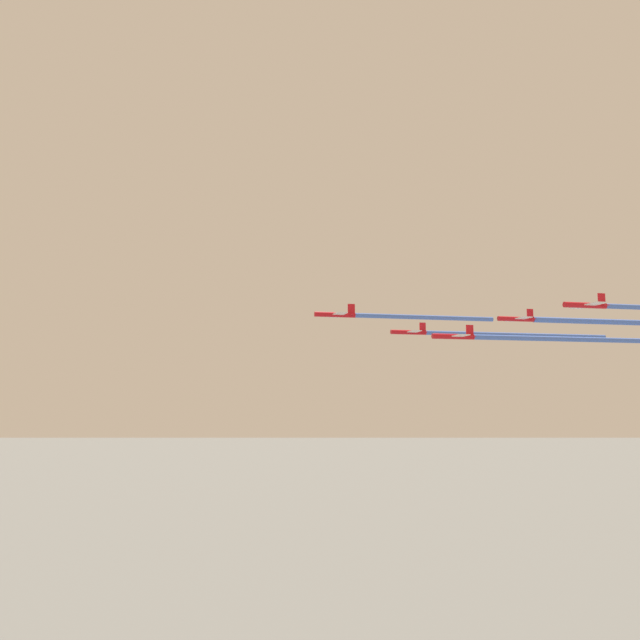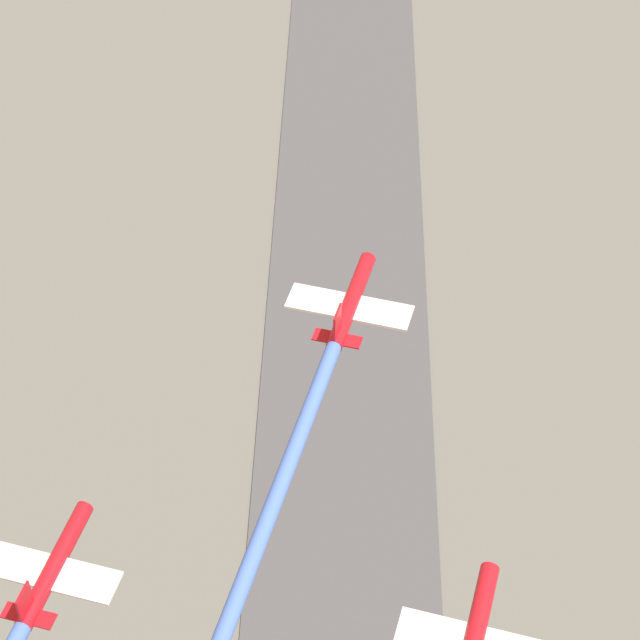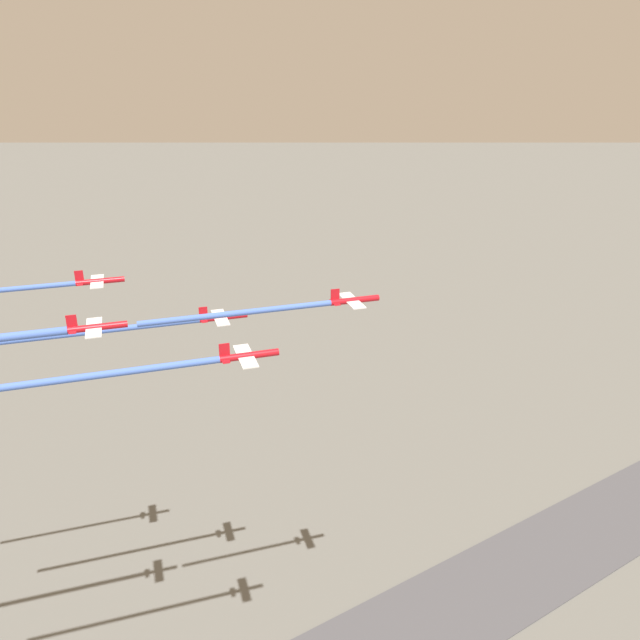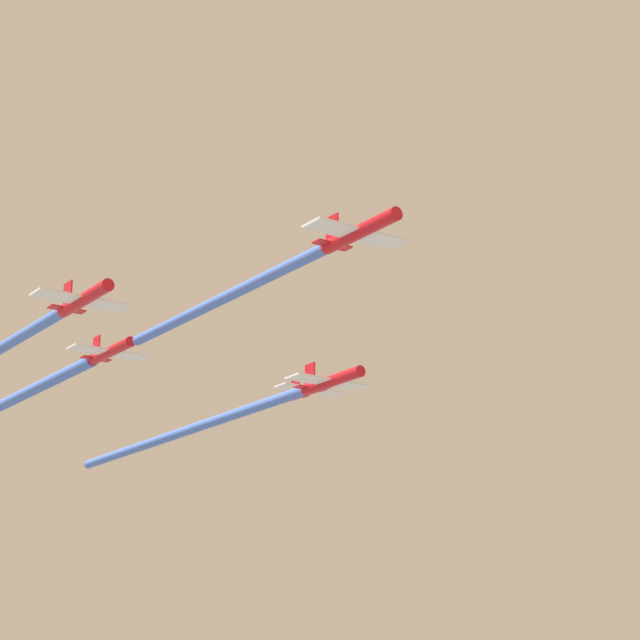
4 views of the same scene
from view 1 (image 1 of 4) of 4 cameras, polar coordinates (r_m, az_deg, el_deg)
jet_0 at (r=116.21m, az=1.52°, el=0.50°), size 7.18×7.31×2.61m
jet_1 at (r=111.55m, az=12.22°, el=-1.47°), size 7.18×7.31×2.61m
jet_2 at (r=131.93m, az=8.22°, el=-1.11°), size 7.18×7.31×2.61m
jet_3 at (r=112.06m, az=23.20°, el=1.26°), size 7.18×7.31×2.61m
jet_4 at (r=130.30m, az=17.59°, el=0.10°), size 7.18×7.31×2.61m
smoke_trail_0 at (r=121.68m, az=9.62°, el=0.24°), size 16.25×24.03×0.86m
smoke_trail_1 at (r=124.04m, az=22.73°, el=-1.65°), size 24.25×36.14×0.91m
smoke_trail_2 at (r=142.73m, az=17.67°, el=-1.31°), size 24.43×36.41×0.90m
smoke_trail_4 at (r=143.66m, az=25.81°, el=-0.18°), size 23.16×34.32×1.13m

